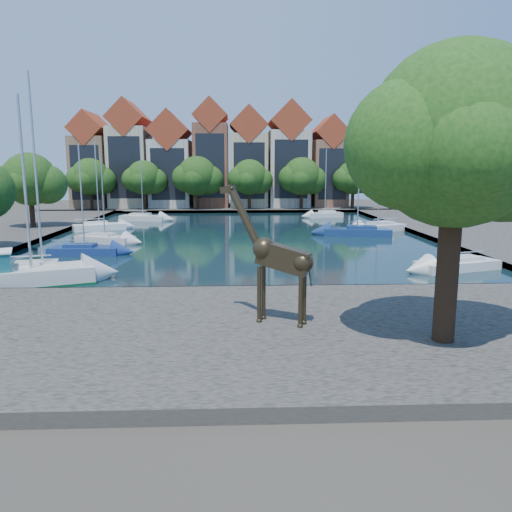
% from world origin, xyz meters
% --- Properties ---
extents(ground, '(160.00, 160.00, 0.00)m').
position_xyz_m(ground, '(0.00, 0.00, 0.00)').
color(ground, '#38332B').
rests_on(ground, ground).
extents(water_basin, '(38.00, 50.00, 0.08)m').
position_xyz_m(water_basin, '(0.00, 24.00, 0.04)').
color(water_basin, black).
rests_on(water_basin, ground).
extents(near_quay, '(50.00, 14.00, 0.50)m').
position_xyz_m(near_quay, '(0.00, -7.00, 0.25)').
color(near_quay, '#534F48').
rests_on(near_quay, ground).
extents(far_quay, '(60.00, 16.00, 0.50)m').
position_xyz_m(far_quay, '(0.00, 56.00, 0.25)').
color(far_quay, '#534F48').
rests_on(far_quay, ground).
extents(right_quay, '(14.00, 52.00, 0.50)m').
position_xyz_m(right_quay, '(25.00, 24.00, 0.25)').
color(right_quay, '#534F48').
rests_on(right_quay, ground).
extents(plane_tree, '(8.32, 6.40, 10.62)m').
position_xyz_m(plane_tree, '(7.62, -9.01, 7.67)').
color(plane_tree, '#332114').
rests_on(plane_tree, near_quay).
extents(townhouse_west_end, '(5.44, 9.18, 14.93)m').
position_xyz_m(townhouse_west_end, '(-23.00, 55.99, 7.36)').
color(townhouse_west_end, '#806245').
rests_on(townhouse_west_end, far_quay).
extents(townhouse_west_mid, '(5.94, 9.18, 16.79)m').
position_xyz_m(townhouse_west_mid, '(-17.00, 55.99, 8.23)').
color(townhouse_west_mid, '#C0B494').
rests_on(townhouse_west_mid, far_quay).
extents(townhouse_west_inner, '(6.43, 9.18, 15.15)m').
position_xyz_m(townhouse_west_inner, '(-10.50, 55.99, 7.35)').
color(townhouse_west_inner, beige).
rests_on(townhouse_west_inner, far_quay).
extents(townhouse_center, '(5.44, 9.18, 16.93)m').
position_xyz_m(townhouse_center, '(-4.00, 55.99, 8.36)').
color(townhouse_center, brown).
rests_on(townhouse_center, far_quay).
extents(townhouse_east_inner, '(5.94, 9.18, 15.79)m').
position_xyz_m(townhouse_east_inner, '(2.00, 55.99, 7.73)').
color(townhouse_east_inner, '#C4B28C').
rests_on(townhouse_east_inner, far_quay).
extents(townhouse_east_mid, '(6.43, 9.18, 16.65)m').
position_xyz_m(townhouse_east_mid, '(8.50, 55.99, 8.10)').
color(townhouse_east_mid, beige).
rests_on(townhouse_east_mid, far_quay).
extents(townhouse_east_end, '(5.44, 9.18, 14.43)m').
position_xyz_m(townhouse_east_end, '(15.00, 55.99, 7.11)').
color(townhouse_east_end, '#8B5A42').
rests_on(townhouse_east_end, far_quay).
extents(far_tree_far_west, '(7.28, 5.60, 7.68)m').
position_xyz_m(far_tree_far_west, '(-21.90, 50.49, 5.18)').
color(far_tree_far_west, '#332114').
rests_on(far_tree_far_west, far_quay).
extents(far_tree_west, '(6.76, 5.20, 7.36)m').
position_xyz_m(far_tree_west, '(-13.91, 50.49, 5.08)').
color(far_tree_west, '#332114').
rests_on(far_tree_west, far_quay).
extents(far_tree_mid_west, '(7.80, 6.00, 8.00)m').
position_xyz_m(far_tree_mid_west, '(-5.89, 50.49, 5.29)').
color(far_tree_mid_west, '#332114').
rests_on(far_tree_mid_west, far_quay).
extents(far_tree_mid_east, '(7.02, 5.40, 7.52)m').
position_xyz_m(far_tree_mid_east, '(2.10, 50.49, 5.13)').
color(far_tree_mid_east, '#332114').
rests_on(far_tree_mid_east, far_quay).
extents(far_tree_east, '(7.54, 5.80, 7.84)m').
position_xyz_m(far_tree_east, '(10.11, 50.49, 5.24)').
color(far_tree_east, '#332114').
rests_on(far_tree_east, far_quay).
extents(far_tree_far_east, '(6.76, 5.20, 7.36)m').
position_xyz_m(far_tree_far_east, '(18.09, 50.49, 5.08)').
color(far_tree_far_east, '#332114').
rests_on(far_tree_far_east, far_quay).
extents(side_tree_left_far, '(7.28, 5.60, 7.88)m').
position_xyz_m(side_tree_left_far, '(-21.90, 27.99, 5.38)').
color(side_tree_left_far, '#332114').
rests_on(side_tree_left_far, left_quay).
extents(giraffe_statue, '(3.73, 2.04, 5.64)m').
position_xyz_m(giraffe_statue, '(1.45, -6.55, 3.27)').
color(giraffe_statue, '#322819').
rests_on(giraffe_statue, near_quay).
extents(motorsailer, '(9.20, 5.70, 10.71)m').
position_xyz_m(motorsailer, '(-13.28, 1.89, 0.91)').
color(motorsailer, silver).
rests_on(motorsailer, water_basin).
extents(sailboat_left_a, '(5.85, 3.22, 12.21)m').
position_xyz_m(sailboat_left_a, '(-12.00, 4.00, 0.73)').
color(sailboat_left_a, silver).
rests_on(sailboat_left_a, water_basin).
extents(sailboat_left_b, '(5.41, 2.04, 8.45)m').
position_xyz_m(sailboat_left_b, '(-12.00, 12.57, 0.55)').
color(sailboat_left_b, navy).
rests_on(sailboat_left_b, water_basin).
extents(sailboat_left_c, '(5.61, 3.59, 7.86)m').
position_xyz_m(sailboat_left_c, '(-12.00, 18.79, 0.56)').
color(sailboat_left_c, silver).
rests_on(sailboat_left_c, water_basin).
extents(sailboat_left_d, '(5.70, 3.95, 9.46)m').
position_xyz_m(sailboat_left_d, '(-15.00, 28.17, 0.61)').
color(sailboat_left_d, white).
rests_on(sailboat_left_d, water_basin).
extents(sailboat_left_e, '(6.04, 3.10, 10.48)m').
position_xyz_m(sailboat_left_e, '(-12.00, 37.74, 0.61)').
color(sailboat_left_e, silver).
rests_on(sailboat_left_e, water_basin).
extents(sailboat_right_a, '(6.04, 3.65, 9.12)m').
position_xyz_m(sailboat_right_a, '(14.60, 5.64, 0.56)').
color(sailboat_right_a, silver).
rests_on(sailboat_right_a, water_basin).
extents(sailboat_right_b, '(6.82, 3.23, 12.73)m').
position_xyz_m(sailboat_right_b, '(12.00, 22.66, 0.65)').
color(sailboat_right_b, navy).
rests_on(sailboat_right_b, water_basin).
extents(sailboat_right_c, '(6.47, 4.47, 8.82)m').
position_xyz_m(sailboat_right_c, '(15.00, 25.93, 0.62)').
color(sailboat_right_c, silver).
rests_on(sailboat_right_c, water_basin).
extents(sailboat_right_d, '(5.00, 2.66, 9.15)m').
position_xyz_m(sailboat_right_d, '(12.00, 40.88, 0.61)').
color(sailboat_right_d, silver).
rests_on(sailboat_right_d, water_basin).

